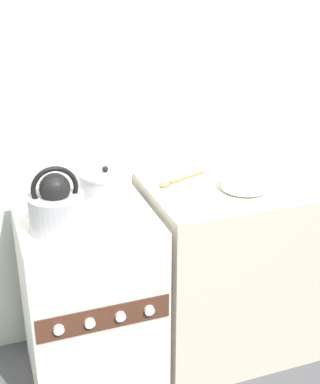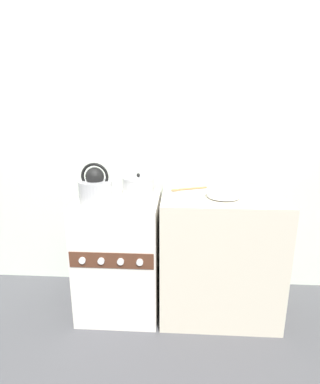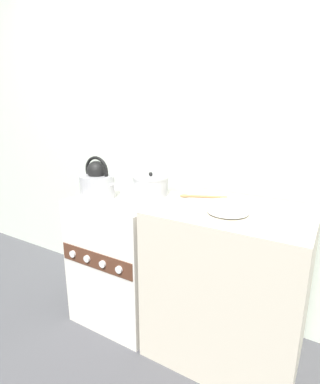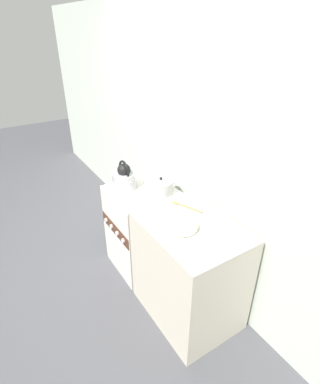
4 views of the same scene
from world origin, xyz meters
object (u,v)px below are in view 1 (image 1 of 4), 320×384
at_px(stove, 90,300).
at_px(cooking_pot, 106,185).
at_px(enamel_bowl, 245,184).
at_px(kettle, 57,207).

xyz_separation_m(stove, cooking_pot, (0.13, 0.13, 0.51)).
distance_m(stove, enamel_bowl, 0.90).
relative_size(cooking_pot, enamel_bowl, 1.12).
relative_size(kettle, cooking_pot, 1.13).
relative_size(kettle, enamel_bowl, 1.27).
distance_m(stove, kettle, 0.57).
bearing_deg(stove, enamel_bowl, -4.86).
height_order(stove, kettle, kettle).
distance_m(stove, cooking_pot, 0.54).
bearing_deg(stove, kettle, -140.61).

